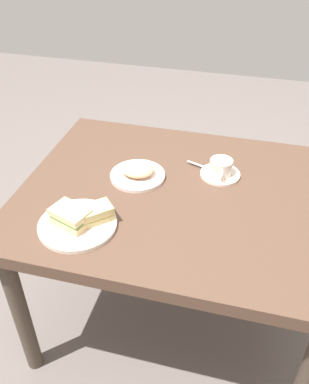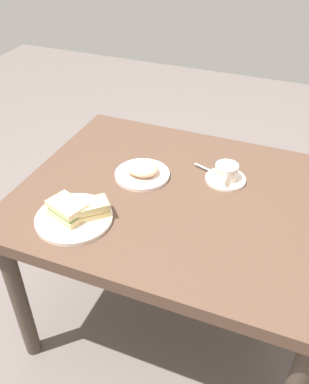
{
  "view_description": "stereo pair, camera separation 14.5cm",
  "coord_description": "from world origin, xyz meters",
  "px_view_note": "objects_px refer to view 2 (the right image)",
  "views": [
    {
      "loc": [
        -0.21,
        1.18,
        1.61
      ],
      "look_at": [
        0.08,
        0.06,
        0.73
      ],
      "focal_mm": 39.02,
      "sensor_mm": 36.0,
      "label": 1
    },
    {
      "loc": [
        -0.35,
        1.13,
        1.61
      ],
      "look_at": [
        0.08,
        0.06,
        0.73
      ],
      "focal_mm": 39.02,
      "sensor_mm": 36.0,
      "label": 2
    }
  ],
  "objects_px": {
    "sandwich_front": "(67,209)",
    "coffee_saucer": "(226,179)",
    "coffee_cup": "(226,171)",
    "spoon": "(209,170)",
    "side_plate": "(142,175)",
    "sandwich_back": "(88,209)",
    "sandwich_plate": "(74,218)",
    "dining_table": "(180,212)"
  },
  "relations": [
    {
      "from": "dining_table",
      "to": "sandwich_plate",
      "type": "distance_m",
      "value": 0.4
    },
    {
      "from": "coffee_saucer",
      "to": "spoon",
      "type": "height_order",
      "value": "spoon"
    },
    {
      "from": "coffee_cup",
      "to": "dining_table",
      "type": "bearing_deg",
      "value": 48.83
    },
    {
      "from": "side_plate",
      "to": "dining_table",
      "type": "bearing_deg",
      "value": 162.69
    },
    {
      "from": "sandwich_plate",
      "to": "sandwich_front",
      "type": "distance_m",
      "value": 0.04
    },
    {
      "from": "sandwich_back",
      "to": "coffee_cup",
      "type": "xyz_separation_m",
      "value": [
        -0.37,
        -0.38,
        0.0
      ]
    },
    {
      "from": "sandwich_back",
      "to": "spoon",
      "type": "bearing_deg",
      "value": -125.75
    },
    {
      "from": "dining_table",
      "to": "sandwich_back",
      "type": "distance_m",
      "value": 0.36
    },
    {
      "from": "coffee_saucer",
      "to": "dining_table",
      "type": "bearing_deg",
      "value": 49.2
    },
    {
      "from": "sandwich_plate",
      "to": "side_plate",
      "type": "xyz_separation_m",
      "value": [
        -0.11,
        -0.32,
        0.0
      ]
    },
    {
      "from": "sandwich_plate",
      "to": "sandwich_back",
      "type": "relative_size",
      "value": 1.75
    },
    {
      "from": "coffee_saucer",
      "to": "sandwich_plate",
      "type": "bearing_deg",
      "value": 44.9
    },
    {
      "from": "sandwich_front",
      "to": "side_plate",
      "type": "height_order",
      "value": "sandwich_front"
    },
    {
      "from": "sandwich_plate",
      "to": "coffee_cup",
      "type": "relative_size",
      "value": 2.29
    },
    {
      "from": "spoon",
      "to": "side_plate",
      "type": "distance_m",
      "value": 0.25
    },
    {
      "from": "coffee_cup",
      "to": "side_plate",
      "type": "xyz_separation_m",
      "value": [
        0.3,
        0.09,
        -0.03
      ]
    },
    {
      "from": "sandwich_plate",
      "to": "sandwich_back",
      "type": "height_order",
      "value": "sandwich_back"
    },
    {
      "from": "sandwich_plate",
      "to": "spoon",
      "type": "bearing_deg",
      "value": -127.73
    },
    {
      "from": "spoon",
      "to": "sandwich_front",
      "type": "bearing_deg",
      "value": 51.02
    },
    {
      "from": "sandwich_front",
      "to": "spoon",
      "type": "distance_m",
      "value": 0.56
    },
    {
      "from": "dining_table",
      "to": "side_plate",
      "type": "bearing_deg",
      "value": -17.31
    },
    {
      "from": "coffee_saucer",
      "to": "coffee_cup",
      "type": "bearing_deg",
      "value": 100.21
    },
    {
      "from": "sandwich_front",
      "to": "coffee_saucer",
      "type": "relative_size",
      "value": 0.95
    },
    {
      "from": "sandwich_front",
      "to": "coffee_saucer",
      "type": "bearing_deg",
      "value": -136.1
    },
    {
      "from": "dining_table",
      "to": "sandwich_front",
      "type": "relative_size",
      "value": 8.04
    },
    {
      "from": "dining_table",
      "to": "side_plate",
      "type": "relative_size",
      "value": 5.55
    },
    {
      "from": "coffee_cup",
      "to": "side_plate",
      "type": "relative_size",
      "value": 0.54
    },
    {
      "from": "sandwich_plate",
      "to": "side_plate",
      "type": "bearing_deg",
      "value": -109.03
    },
    {
      "from": "sandwich_plate",
      "to": "sandwich_front",
      "type": "relative_size",
      "value": 1.79
    },
    {
      "from": "spoon",
      "to": "dining_table",
      "type": "bearing_deg",
      "value": 73.07
    },
    {
      "from": "sandwich_plate",
      "to": "spoon",
      "type": "distance_m",
      "value": 0.55
    },
    {
      "from": "sandwich_front",
      "to": "side_plate",
      "type": "relative_size",
      "value": 0.69
    },
    {
      "from": "side_plate",
      "to": "sandwich_back",
      "type": "bearing_deg",
      "value": 76.91
    },
    {
      "from": "coffee_saucer",
      "to": "coffee_cup",
      "type": "height_order",
      "value": "coffee_cup"
    },
    {
      "from": "dining_table",
      "to": "coffee_cup",
      "type": "height_order",
      "value": "coffee_cup"
    },
    {
      "from": "sandwich_plate",
      "to": "sandwich_back",
      "type": "distance_m",
      "value": 0.06
    },
    {
      "from": "sandwich_front",
      "to": "side_plate",
      "type": "bearing_deg",
      "value": -111.7
    },
    {
      "from": "sandwich_back",
      "to": "sandwich_plate",
      "type": "bearing_deg",
      "value": 31.25
    },
    {
      "from": "dining_table",
      "to": "sandwich_back",
      "type": "height_order",
      "value": "sandwich_back"
    },
    {
      "from": "coffee_cup",
      "to": "spoon",
      "type": "relative_size",
      "value": 1.15
    },
    {
      "from": "sandwich_front",
      "to": "spoon",
      "type": "bearing_deg",
      "value": -128.98
    },
    {
      "from": "coffee_saucer",
      "to": "spoon",
      "type": "bearing_deg",
      "value": -19.84
    }
  ]
}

